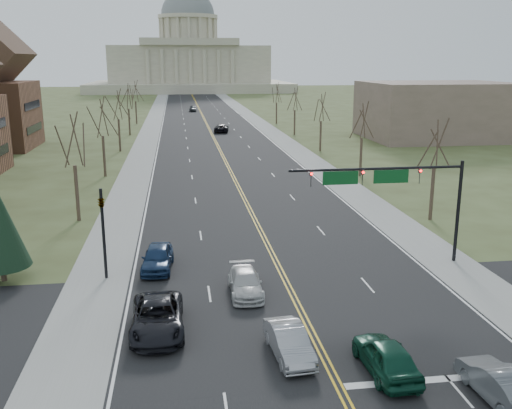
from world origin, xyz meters
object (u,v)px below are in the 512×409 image
object	(u,v)px
signal_left	(103,224)
car_sb_inner_second	(245,283)
signal_mast	(390,184)
car_sb_inner_lead	(289,342)
car_far_sb	(193,108)
car_sb_outer_lead	(157,317)
car_sb_outer_second	(157,258)
car_nb_inner_lead	(386,356)
car_nb_outer_lead	(499,383)
car_far_nb	(221,128)

from	to	relation	value
signal_left	car_sb_inner_second	world-z (taller)	signal_left
signal_mast	car_sb_inner_second	size ratio (longest dim) A/B	2.56
car_sb_inner_lead	car_far_sb	xyz separation A→B (m)	(-0.44, 136.31, 0.10)
car_sb_outer_lead	car_sb_outer_second	distance (m)	9.32
signal_mast	signal_left	size ratio (longest dim) A/B	2.02
car_sb_inner_lead	car_sb_outer_second	xyz separation A→B (m)	(-6.58, 12.73, 0.10)
car_sb_inner_lead	car_nb_inner_lead	bearing A→B (deg)	-31.98
car_sb_outer_second	car_sb_inner_lead	bearing A→B (deg)	-58.39
signal_left	car_nb_outer_lead	world-z (taller)	signal_left
car_sb_inner_second	car_sb_outer_second	bearing A→B (deg)	138.33
car_nb_inner_lead	car_sb_inner_second	xyz separation A→B (m)	(-5.23, 9.83, -0.12)
car_nb_inner_lead	car_far_nb	xyz separation A→B (m)	(-0.33, 90.33, -0.02)
signal_left	car_nb_outer_lead	bearing A→B (deg)	-42.44
signal_left	car_sb_outer_second	bearing A→B (deg)	19.82
car_sb_outer_lead	car_far_sb	bearing A→B (deg)	86.89
signal_left	car_far_sb	xyz separation A→B (m)	(9.41, 124.76, -2.87)
car_nb_inner_lead	car_sb_outer_lead	distance (m)	11.73
car_nb_outer_lead	car_far_sb	distance (m)	141.32
car_sb_outer_second	car_far_sb	distance (m)	123.74
signal_mast	car_nb_inner_lead	distance (m)	15.34
car_sb_inner_second	signal_left	bearing A→B (deg)	157.34
car_far_sb	car_nb_inner_lead	bearing A→B (deg)	-84.65
car_sb_outer_second	car_far_sb	xyz separation A→B (m)	(6.13, 123.58, 0.00)
signal_mast	car_nb_inner_lead	world-z (taller)	signal_mast
car_sb_outer_lead	car_far_sb	size ratio (longest dim) A/B	1.20
car_sb_outer_second	car_nb_outer_lead	bearing A→B (deg)	-45.94
car_sb_outer_second	signal_mast	bearing A→B (deg)	-0.03
car_nb_inner_lead	car_far_sb	world-z (taller)	car_far_sb
signal_mast	car_sb_inner_lead	bearing A→B (deg)	-128.21
car_nb_outer_lead	car_sb_inner_second	world-z (taller)	car_nb_outer_lead
car_far_nb	car_sb_inner_lead	bearing A→B (deg)	95.39
signal_mast	car_sb_outer_lead	xyz separation A→B (m)	(-15.40, -8.13, -4.93)
car_nb_inner_lead	car_nb_outer_lead	xyz separation A→B (m)	(3.92, -2.68, -0.06)
car_sb_outer_lead	car_sb_inner_second	bearing A→B (deg)	39.58
car_sb_inner_lead	car_sb_outer_second	distance (m)	14.33
signal_mast	car_far_nb	world-z (taller)	signal_mast
car_sb_outer_lead	car_sb_inner_second	world-z (taller)	car_sb_outer_lead
car_far_nb	car_nb_outer_lead	bearing A→B (deg)	100.43
car_nb_outer_lead	car_sb_outer_second	size ratio (longest dim) A/B	0.94
car_nb_inner_lead	car_far_nb	world-z (taller)	car_nb_inner_lead
signal_mast	car_sb_inner_lead	distance (m)	15.53
signal_left	car_sb_outer_second	distance (m)	4.52
signal_mast	car_sb_inner_second	world-z (taller)	signal_mast
car_far_nb	car_far_sb	size ratio (longest dim) A/B	1.17
car_sb_inner_lead	car_far_nb	distance (m)	88.34
signal_mast	signal_left	bearing A→B (deg)	180.00
signal_mast	car_sb_inner_second	bearing A→B (deg)	-159.72
car_nb_inner_lead	car_far_nb	distance (m)	90.34
car_sb_outer_lead	car_far_nb	distance (m)	85.44
signal_mast	signal_left	world-z (taller)	signal_mast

